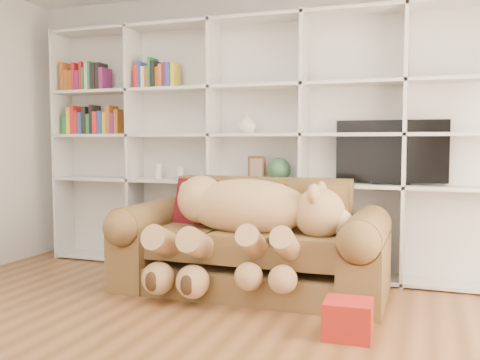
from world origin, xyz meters
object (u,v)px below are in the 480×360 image
at_px(sofa, 251,249).
at_px(gift_box, 348,319).
at_px(teddy_bear, 244,218).
at_px(tv, 391,153).

height_order(sofa, gift_box, sofa).
distance_m(sofa, gift_box, 1.25).
xyz_separation_m(teddy_bear, tv, (1.07, 0.86, 0.51)).
xyz_separation_m(sofa, tv, (1.07, 0.68, 0.79)).
distance_m(sofa, teddy_bear, 0.34).
xyz_separation_m(teddy_bear, gift_box, (0.92, -0.63, -0.51)).
bearing_deg(gift_box, sofa, 138.40).
bearing_deg(sofa, gift_box, -41.60).
bearing_deg(tv, sofa, -147.53).
height_order(teddy_bear, gift_box, teddy_bear).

